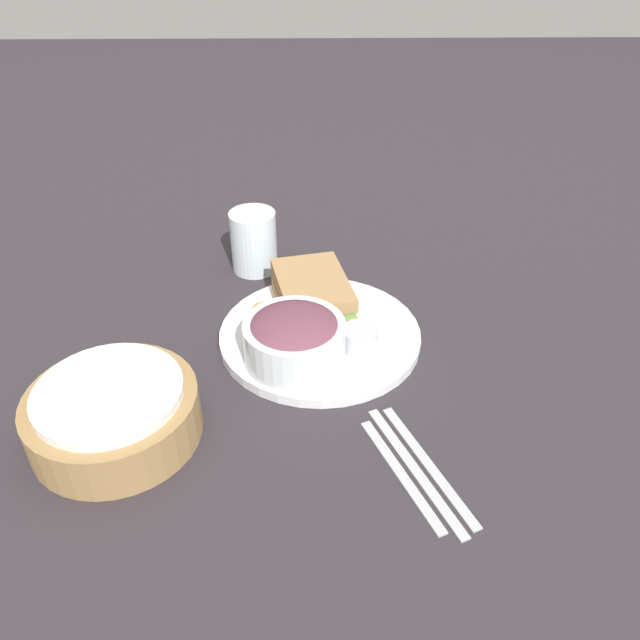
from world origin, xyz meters
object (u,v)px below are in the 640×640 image
Objects in this scene: dressing_cup at (360,339)px; spoon at (401,473)px; sandwich at (312,293)px; plate at (320,335)px; bread_basket at (113,413)px; fork at (428,463)px; knife at (414,468)px; drink_glass at (254,241)px; salad_bowl at (294,337)px.

dressing_cup reaches higher than spoon.
spoon is (-0.31, -0.10, -0.04)m from sandwich.
sandwich is at bearing 9.91° from plate.
bread_basket is at bearing 115.39° from dressing_cup.
fork is 1.11× the size of spoon.
dressing_cup is 0.25× the size of bread_basket.
spoon is at bearing -162.60° from sandwich.
spoon is (-0.25, -0.09, -0.00)m from plate.
knife is (-0.06, -0.35, -0.03)m from bread_basket.
dressing_cup is at bearing -64.61° from bread_basket.
drink_glass is (0.14, 0.10, 0.01)m from sandwich.
plate is 0.27m from spoon.
dressing_cup is 0.21m from knife.
plate is 2.80× the size of drink_glass.
fork and knife have the same top height.
drink_glass is at bearing -20.00° from bread_basket.
spoon is at bearing -147.14° from salad_bowl.
salad_bowl reaches higher than plate.
dressing_cup is 0.25× the size of knife.
plate is 0.27m from fork.
plate is 0.31m from bread_basket.
dressing_cup is 0.29m from drink_glass.
drink_glass reaches higher than dressing_cup.
dressing_cup is 0.34m from bread_basket.
spoon is (-0.19, -0.12, -0.05)m from salad_bowl.
dressing_cup is 0.22m from spoon.
bread_basket is 0.37m from fork.
plate is 0.09m from salad_bowl.
sandwich is at bearing -44.27° from bread_basket.
bread_basket is at bearing -121.44° from fork.
sandwich is at bearing 174.45° from spoon.
sandwich reaches higher than spoon.
sandwich is 0.12m from dressing_cup.
plate reaches higher than fork.
plate reaches higher than knife.
spoon is at bearing -160.91° from plate.
salad_bowl is 0.67× the size of bread_basket.
drink_glass is at bearing -177.62° from knife.
drink_glass reaches higher than bread_basket.
dressing_cup is at bearing -126.74° from plate.
salad_bowl is (-0.06, 0.04, 0.05)m from plate.
sandwich is 0.79× the size of knife.
sandwich is 0.33m from knife.
sandwich reaches higher than dressing_cup.
drink_glass reaches higher than salad_bowl.
drink_glass is (0.27, 0.07, -0.00)m from salad_bowl.
plate is 1.49× the size of fork.
bread_basket is at bearing 160.00° from drink_glass.
drink_glass is at bearing 33.76° from dressing_cup.
dressing_cup is at bearing -146.24° from drink_glass.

